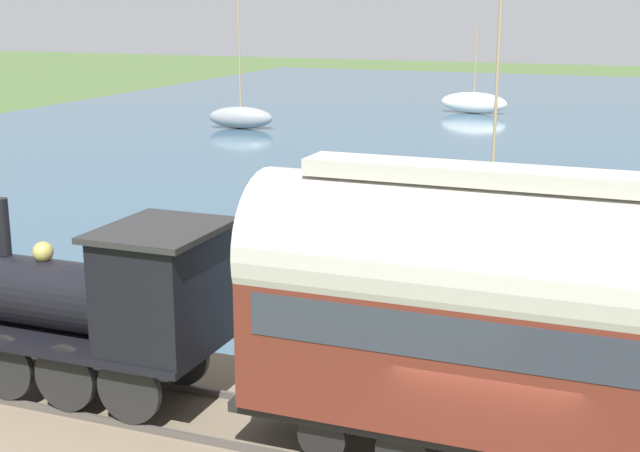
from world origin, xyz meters
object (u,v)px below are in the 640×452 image
(rowboat_far_out, at_px, (162,247))
(rowboat_mid_harbor, at_px, (69,296))
(steam_locomotive, at_px, (108,299))
(sailboat_gray, at_px, (241,117))
(sailboat_black, at_px, (490,231))
(passenger_coach, at_px, (575,317))
(sailboat_white, at_px, (474,103))

(rowboat_far_out, bearing_deg, rowboat_mid_harbor, 151.58)
(steam_locomotive, xyz_separation_m, rowboat_far_out, (9.94, 5.07, -2.17))
(sailboat_gray, relative_size, rowboat_far_out, 3.98)
(sailboat_black, bearing_deg, rowboat_far_out, 88.24)
(passenger_coach, distance_m, sailboat_gray, 41.98)
(rowboat_far_out, bearing_deg, sailboat_white, -33.43)
(passenger_coach, height_order, sailboat_gray, sailboat_gray)
(sailboat_white, relative_size, rowboat_mid_harbor, 2.18)
(steam_locomotive, bearing_deg, sailboat_black, -15.35)
(passenger_coach, xyz_separation_m, sailboat_gray, (35.29, 22.60, -2.42))
(steam_locomotive, xyz_separation_m, sailboat_black, (14.03, -3.85, -1.81))
(sailboat_white, relative_size, sailboat_black, 0.70)
(sailboat_gray, bearing_deg, sailboat_white, -50.38)
(steam_locomotive, bearing_deg, sailboat_white, 4.44)
(passenger_coach, relative_size, sailboat_black, 1.19)
(rowboat_mid_harbor, xyz_separation_m, rowboat_far_out, (4.79, 0.25, -0.03))
(steam_locomotive, distance_m, sailboat_gray, 38.39)
(passenger_coach, distance_m, rowboat_mid_harbor, 13.73)
(sailboat_black, distance_m, rowboat_mid_harbor, 12.42)
(rowboat_mid_harbor, bearing_deg, rowboat_far_out, -29.44)
(sailboat_black, bearing_deg, steam_locomotive, 138.23)
(sailboat_white, bearing_deg, sailboat_black, -162.70)
(passenger_coach, xyz_separation_m, rowboat_mid_harbor, (5.15, 12.41, -2.84))
(sailboat_white, distance_m, sailboat_black, 34.51)
(sailboat_gray, xyz_separation_m, sailboat_white, (12.42, -11.29, 0.02))
(steam_locomotive, distance_m, sailboat_white, 47.88)
(steam_locomotive, height_order, rowboat_far_out, steam_locomotive)
(sailboat_gray, xyz_separation_m, sailboat_black, (-21.26, -18.85, -0.09))
(steam_locomotive, relative_size, rowboat_far_out, 2.27)
(passenger_coach, xyz_separation_m, rowboat_far_out, (9.94, 12.66, -2.86))
(sailboat_gray, bearing_deg, steam_locomotive, -165.08)
(steam_locomotive, xyz_separation_m, sailboat_white, (47.71, 3.71, -1.70))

